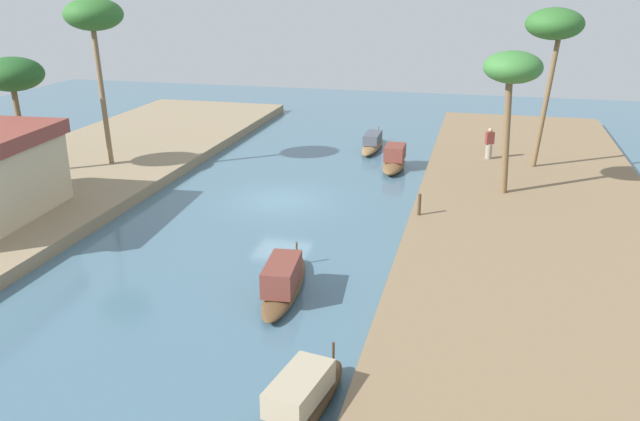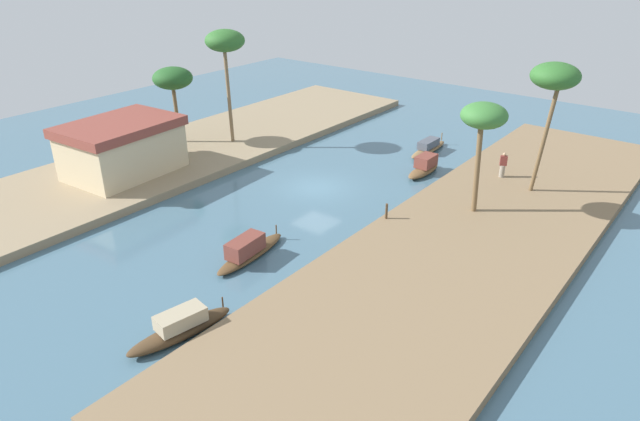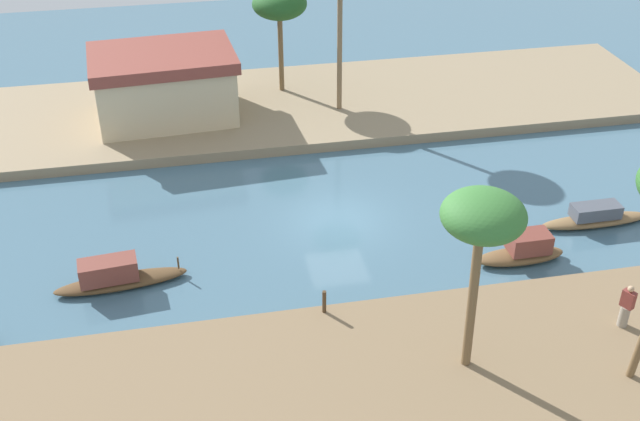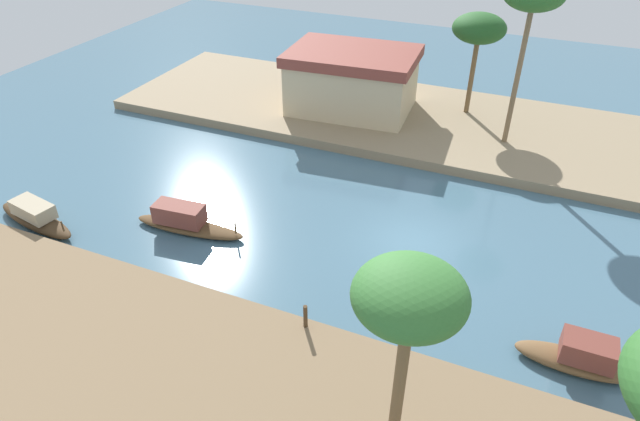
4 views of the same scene
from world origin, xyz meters
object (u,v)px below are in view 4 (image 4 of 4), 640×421
(sampan_foreground, at_px, (185,221))
(palm_tree_right_short, at_px, (479,29))
(sampan_open_hull, at_px, (35,217))
(palm_tree_left_near, at_px, (409,301))
(sampan_with_red_awning, at_px, (579,357))
(mooring_post, at_px, (305,316))
(riverside_building, at_px, (352,80))

(sampan_foreground, bearing_deg, palm_tree_right_short, 55.78)
(sampan_open_hull, relative_size, palm_tree_right_short, 0.84)
(palm_tree_left_near, bearing_deg, sampan_open_hull, 164.95)
(palm_tree_left_near, distance_m, palm_tree_right_short, 22.79)
(sampan_open_hull, bearing_deg, sampan_foreground, 30.23)
(sampan_with_red_awning, xyz_separation_m, palm_tree_right_short, (-6.78, 17.23, 4.76))
(palm_tree_right_short, bearing_deg, sampan_with_red_awning, -68.52)
(sampan_with_red_awning, height_order, mooring_post, mooring_post)
(sampan_foreground, height_order, mooring_post, mooring_post)
(mooring_post, distance_m, palm_tree_left_near, 7.10)
(sampan_with_red_awning, distance_m, palm_tree_right_short, 19.12)
(mooring_post, distance_m, riverside_building, 17.82)
(sampan_with_red_awning, distance_m, sampan_open_hull, 21.55)
(palm_tree_right_short, distance_m, riverside_building, 7.35)
(sampan_with_red_awning, distance_m, palm_tree_left_near, 8.82)
(sampan_foreground, xyz_separation_m, mooring_post, (7.15, -3.55, 0.48))
(sampan_with_red_awning, xyz_separation_m, riverside_building, (-13.11, 14.97, 1.77))
(riverside_building, bearing_deg, sampan_foreground, -103.83)
(palm_tree_right_short, bearing_deg, palm_tree_left_near, -83.98)
(sampan_with_red_awning, height_order, palm_tree_right_short, palm_tree_right_short)
(sampan_foreground, bearing_deg, riverside_building, 74.66)
(palm_tree_right_short, relative_size, riverside_building, 0.75)
(sampan_open_hull, bearing_deg, mooring_post, 4.44)
(mooring_post, bearing_deg, riverside_building, 105.65)
(mooring_post, xyz_separation_m, riverside_building, (-4.79, 17.11, 1.31))
(sampan_with_red_awning, xyz_separation_m, mooring_post, (-8.31, -2.15, 0.46))
(sampan_open_hull, height_order, palm_tree_right_short, palm_tree_right_short)
(palm_tree_left_near, bearing_deg, sampan_foreground, 148.38)
(sampan_with_red_awning, relative_size, sampan_foreground, 0.72)
(sampan_open_hull, xyz_separation_m, riverside_building, (8.42, 15.78, 1.82))
(palm_tree_right_short, bearing_deg, sampan_open_hull, -129.26)
(palm_tree_left_near, xyz_separation_m, riverside_building, (-8.71, 20.39, -3.62))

